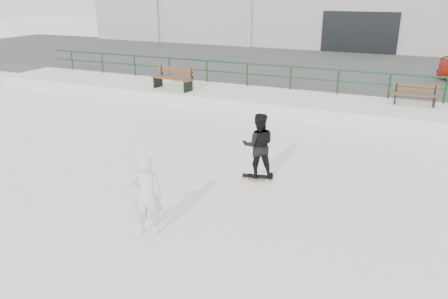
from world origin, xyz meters
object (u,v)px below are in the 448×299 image
at_px(bench_left, 174,79).
at_px(seated_skater, 147,195).
at_px(standing_skater, 258,145).
at_px(skateboard, 258,177).
at_px(bench_right, 415,95).

distance_m(bench_left, seated_skater, 11.13).
bearing_deg(standing_skater, bench_left, -69.40).
bearing_deg(standing_skater, seated_skater, 48.72).
bearing_deg(skateboard, standing_skater, 77.56).
distance_m(bench_right, skateboard, 8.60).
height_order(bench_left, bench_right, bench_left).
height_order(skateboard, seated_skater, seated_skater).
bearing_deg(standing_skater, skateboard, 66.99).
xyz_separation_m(skateboard, standing_skater, (0.00, 0.00, 0.86)).
relative_size(standing_skater, seated_skater, 1.00).
distance_m(bench_left, bench_right, 9.74).
relative_size(bench_right, standing_skater, 0.99).
bearing_deg(seated_skater, standing_skater, -131.64).
bearing_deg(bench_left, standing_skater, -37.32).
distance_m(bench_left, standing_skater, 9.02).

